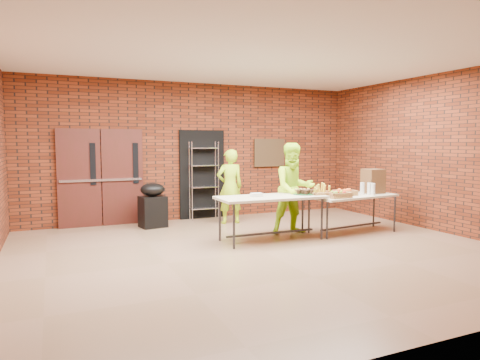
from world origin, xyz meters
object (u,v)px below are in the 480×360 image
table_left (271,200)px  volunteer_woman (230,187)px  wire_rack (204,181)px  volunteer_man (294,188)px  table_right (352,198)px  coffee_dispenser (373,181)px  covered_grill (153,205)px

table_left → volunteer_woman: (-0.06, 1.85, 0.07)m
wire_rack → volunteer_man: bearing=-61.4°
table_left → volunteer_man: size_ratio=1.12×
table_right → volunteer_man: bearing=153.1°
table_right → wire_rack: bearing=122.9°
coffee_dispenser → covered_grill: size_ratio=0.53×
wire_rack → covered_grill: (-1.33, -0.49, -0.44)m
table_left → volunteer_woman: 1.85m
wire_rack → volunteer_woman: size_ratio=1.10×
wire_rack → table_right: 3.47m
table_right → volunteer_man: (-1.12, 0.40, 0.20)m
table_right → volunteer_woman: volunteer_woman is taller
table_left → table_right: table_left is taller
volunteer_woman → volunteer_man: volunteer_man is taller
coffee_dispenser → volunteer_woman: bearing=143.9°
covered_grill → volunteer_man: 3.03m
table_right → volunteer_woman: 2.67m
wire_rack → volunteer_man: (1.10, -2.25, -0.01)m
table_right → table_left: bearing=171.4°
table_left → coffee_dispenser: bearing=2.1°
volunteer_man → table_left: bearing=-146.8°
table_left → covered_grill: covered_grill is taller
table_right → coffee_dispenser: 0.68m
table_right → covered_grill: covered_grill is taller
table_left → coffee_dispenser: (2.41, 0.05, 0.26)m
wire_rack → covered_grill: 1.48m
coffee_dispenser → volunteer_man: 1.75m
coffee_dispenser → covered_grill: coffee_dispenser is taller
table_right → covered_grill: 4.16m
table_left → coffee_dispenser: coffee_dispenser is taller
table_left → coffee_dispenser: 2.42m
table_left → covered_grill: size_ratio=2.11×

